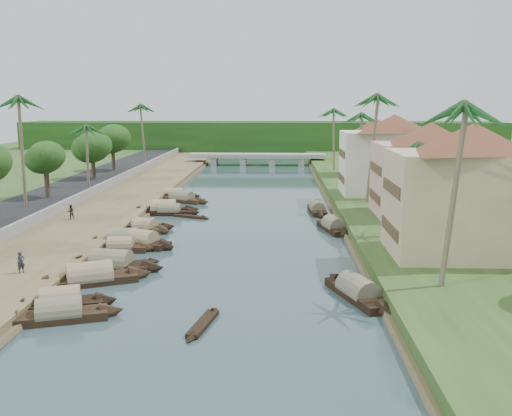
{
  "coord_description": "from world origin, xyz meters",
  "views": [
    {
      "loc": [
        4.14,
        -45.91,
        12.95
      ],
      "look_at": [
        1.92,
        12.74,
        2.0
      ],
      "focal_mm": 40.0,
      "sensor_mm": 36.0,
      "label": 1
    }
  ],
  "objects_px": {
    "bridge": "(258,157)",
    "sampan_0": "(59,314)",
    "person_near": "(21,262)",
    "building_near": "(470,189)",
    "sampan_1": "(61,303)"
  },
  "relations": [
    {
      "from": "bridge",
      "to": "sampan_0",
      "type": "relative_size",
      "value": 3.55
    },
    {
      "from": "bridge",
      "to": "building_near",
      "type": "bearing_deg",
      "value": -75.61
    },
    {
      "from": "bridge",
      "to": "sampan_1",
      "type": "relative_size",
      "value": 3.8
    },
    {
      "from": "building_near",
      "to": "sampan_1",
      "type": "height_order",
      "value": "building_near"
    },
    {
      "from": "building_near",
      "to": "sampan_0",
      "type": "height_order",
      "value": "building_near"
    },
    {
      "from": "building_near",
      "to": "sampan_0",
      "type": "relative_size",
      "value": 1.88
    },
    {
      "from": "building_near",
      "to": "sampan_0",
      "type": "xyz_separation_m",
      "value": [
        -27.87,
        -11.99,
        -5.97
      ]
    },
    {
      "from": "sampan_0",
      "to": "sampan_1",
      "type": "bearing_deg",
      "value": 90.72
    },
    {
      "from": "building_near",
      "to": "sampan_1",
      "type": "distance_m",
      "value": 30.83
    },
    {
      "from": "sampan_1",
      "to": "person_near",
      "type": "distance_m",
      "value": 7.06
    },
    {
      "from": "person_near",
      "to": "bridge",
      "type": "bearing_deg",
      "value": 32.04
    },
    {
      "from": "bridge",
      "to": "sampan_1",
      "type": "bearing_deg",
      "value": -96.46
    },
    {
      "from": "bridge",
      "to": "building_near",
      "type": "distance_m",
      "value": 76.54
    },
    {
      "from": "sampan_1",
      "to": "person_near",
      "type": "height_order",
      "value": "person_near"
    },
    {
      "from": "bridge",
      "to": "sampan_0",
      "type": "height_order",
      "value": "bridge"
    }
  ]
}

